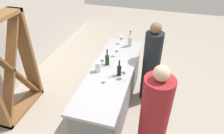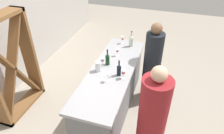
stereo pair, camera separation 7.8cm
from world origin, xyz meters
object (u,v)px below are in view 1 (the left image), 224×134
(wine_bottle_leftmost_near_black, at_px, (119,70))
(person_center_guest, at_px, (153,121))
(wine_glass_near_right, at_px, (117,51))
(person_left_guest, at_px, (151,66))
(wine_glass_far_left, at_px, (121,39))
(wine_rack, at_px, (10,69))
(wine_bottle_center_clear_pale, at_px, (130,40))
(wine_glass_far_center, at_px, (102,60))
(wine_glass_near_left, at_px, (124,73))
(wine_bottle_second_left_dark_green, at_px, (107,59))
(wine_glass_near_center, at_px, (108,76))
(water_pitcher, at_px, (98,67))

(wine_bottle_leftmost_near_black, xyz_separation_m, person_center_guest, (-0.66, -0.64, -0.26))
(wine_glass_near_right, distance_m, person_left_guest, 0.70)
(wine_glass_far_left, height_order, person_center_guest, person_center_guest)
(wine_rack, distance_m, wine_bottle_center_clear_pale, 2.22)
(wine_bottle_center_clear_pale, xyz_separation_m, wine_glass_far_center, (-0.84, 0.30, -0.01))
(wine_glass_near_left, relative_size, wine_glass_far_left, 1.02)
(wine_bottle_second_left_dark_green, height_order, wine_bottle_center_clear_pale, wine_bottle_center_clear_pale)
(wine_glass_far_left, bearing_deg, wine_glass_near_center, -175.00)
(wine_bottle_second_left_dark_green, height_order, person_left_guest, person_left_guest)
(wine_rack, xyz_separation_m, wine_glass_far_left, (1.41, -1.57, 0.11))
(person_center_guest, bearing_deg, wine_glass_near_left, -50.16)
(wine_rack, bearing_deg, water_pitcher, -76.34)
(person_center_guest, bearing_deg, wine_rack, -10.03)
(wine_bottle_second_left_dark_green, bearing_deg, wine_bottle_center_clear_pale, -17.05)
(wine_bottle_center_clear_pale, bearing_deg, wine_glass_far_left, 70.61)
(wine_glass_near_left, relative_size, person_left_guest, 0.10)
(wine_bottle_center_clear_pale, distance_m, wine_glass_far_center, 0.89)
(wine_bottle_second_left_dark_green, relative_size, wine_glass_far_left, 1.90)
(wine_glass_near_left, bearing_deg, person_center_guest, -137.61)
(wine_bottle_leftmost_near_black, height_order, wine_glass_near_center, wine_bottle_leftmost_near_black)
(wine_glass_near_right, distance_m, person_center_guest, 1.50)
(wine_glass_far_left, bearing_deg, wine_rack, 132.00)
(wine_bottle_leftmost_near_black, relative_size, wine_bottle_center_clear_pale, 0.86)
(wine_glass_far_left, bearing_deg, wine_glass_far_center, 173.14)
(wine_glass_near_center, relative_size, person_left_guest, 0.09)
(wine_bottle_center_clear_pale, relative_size, wine_glass_near_center, 2.14)
(wine_rack, height_order, person_left_guest, wine_rack)
(wine_bottle_center_clear_pale, bearing_deg, wine_bottle_second_left_dark_green, 162.95)
(wine_glass_near_center, height_order, wine_glass_far_left, wine_glass_far_left)
(wine_bottle_second_left_dark_green, relative_size, wine_glass_far_center, 1.78)
(wine_rack, relative_size, water_pitcher, 10.58)
(wine_bottle_leftmost_near_black, bearing_deg, water_pitcher, 87.92)
(wine_bottle_leftmost_near_black, xyz_separation_m, wine_bottle_second_left_dark_green, (0.24, 0.27, 0.01))
(wine_rack, distance_m, wine_bottle_leftmost_near_black, 1.84)
(wine_glass_near_left, xyz_separation_m, wine_glass_near_center, (-0.15, 0.20, 0.01))
(wine_bottle_leftmost_near_black, xyz_separation_m, wine_glass_near_right, (0.57, 0.19, -0.00))
(person_left_guest, distance_m, person_center_guest, 1.32)
(wine_rack, height_order, wine_bottle_center_clear_pale, wine_rack)
(wine_glass_far_center, height_order, person_left_guest, person_left_guest)
(wine_rack, height_order, wine_bottle_second_left_dark_green, wine_rack)
(wine_glass_near_left, relative_size, wine_glass_far_center, 0.95)
(wine_glass_far_left, height_order, wine_glass_far_center, wine_glass_far_center)
(water_pitcher, bearing_deg, wine_rack, 103.66)
(wine_glass_near_right, xyz_separation_m, wine_glass_far_center, (-0.40, 0.15, 0.01))
(wine_bottle_second_left_dark_green, bearing_deg, wine_glass_near_left, -129.83)
(wine_bottle_second_left_dark_green, relative_size, person_left_guest, 0.18)
(wine_rack, distance_m, wine_glass_near_center, 1.69)
(wine_glass_near_right, bearing_deg, person_center_guest, -146.03)
(water_pitcher, distance_m, person_left_guest, 1.05)
(wine_glass_near_left, bearing_deg, wine_glass_near_right, 23.95)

